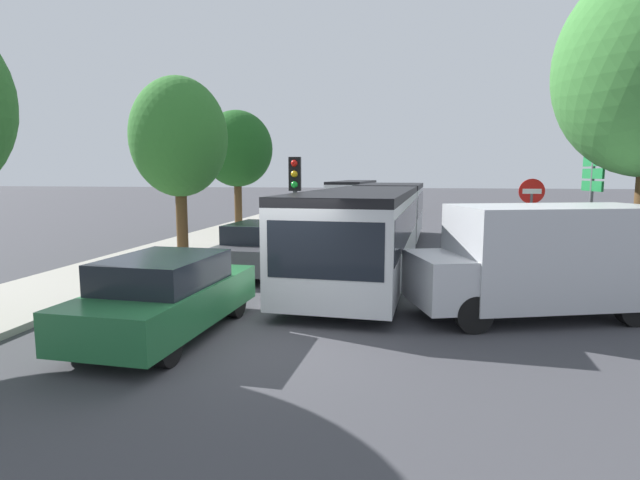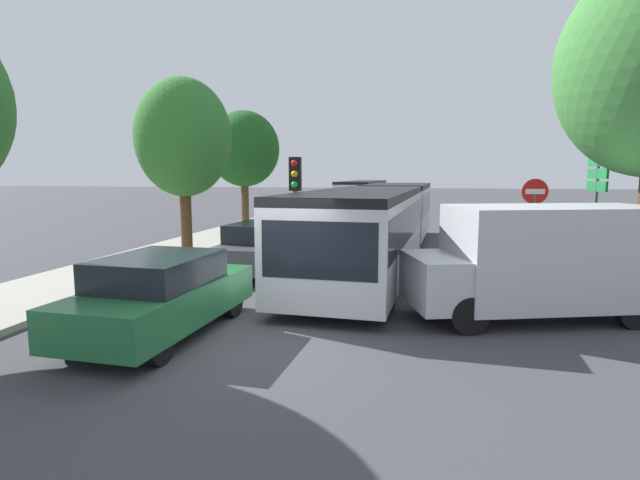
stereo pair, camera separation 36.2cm
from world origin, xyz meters
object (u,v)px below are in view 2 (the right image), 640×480
object	(u,v)px
queued_car_green	(161,294)
no_entry_sign	(534,213)
articulated_bus	(381,218)
traffic_light	(295,191)
white_van	(542,259)
queued_car_graphite	(264,247)
city_bus_rear	(363,194)
tree_left_mid	(183,138)
tree_left_far	(244,149)
queued_car_white	(336,216)
direction_sign_post	(597,188)
queued_car_navy	(313,225)

from	to	relation	value
queued_car_green	no_entry_sign	distance (m)	10.19
articulated_bus	no_entry_sign	distance (m)	5.13
traffic_light	white_van	bearing A→B (deg)	60.92
articulated_bus	queued_car_graphite	xyz separation A→B (m)	(-3.26, -3.10, -0.69)
queued_car_green	city_bus_rear	bearing A→B (deg)	2.83
articulated_bus	white_van	size ratio (longest dim) A/B	3.18
queued_car_graphite	tree_left_mid	xyz separation A→B (m)	(-3.45, 1.91, 3.41)
queued_car_graphite	tree_left_far	bearing A→B (deg)	25.84
white_van	traffic_light	distance (m)	6.37
articulated_bus	queued_car_white	distance (m)	9.29
traffic_light	articulated_bus	bearing A→B (deg)	148.40
traffic_light	direction_sign_post	distance (m)	8.21
queued_car_green	queued_car_graphite	world-z (taller)	queued_car_graphite
queued_car_green	queued_car_graphite	size ratio (longest dim) A/B	0.99
city_bus_rear	no_entry_sign	world-z (taller)	no_entry_sign
queued_car_navy	no_entry_sign	distance (m)	9.61
direction_sign_post	city_bus_rear	bearing A→B (deg)	-71.35
queued_car_navy	no_entry_sign	xyz separation A→B (m)	(7.55, -5.85, 1.10)
city_bus_rear	no_entry_sign	bearing A→B (deg)	-160.55
queued_car_green	direction_sign_post	bearing A→B (deg)	-51.31
city_bus_rear	queued_car_white	size ratio (longest dim) A/B	2.69
articulated_bus	tree_left_mid	world-z (taller)	tree_left_mid
queued_car_green	queued_car_navy	xyz separation A→B (m)	(0.18, 12.40, 0.03)
queued_car_green	articulated_bus	bearing A→B (deg)	-16.87
white_van	queued_car_green	bearing A→B (deg)	1.77
queued_car_graphite	traffic_light	xyz separation A→B (m)	(1.26, -1.13, 1.73)
no_entry_sign	direction_sign_post	size ratio (longest dim) A/B	0.78
tree_left_mid	tree_left_far	size ratio (longest dim) A/B	1.02
white_van	tree_left_far	distance (m)	17.88
articulated_bus	direction_sign_post	xyz separation A→B (m)	(6.02, -2.44, 1.12)
traffic_light	queued_car_graphite	bearing A→B (deg)	-138.14
queued_car_green	direction_sign_post	distance (m)	11.62
direction_sign_post	tree_left_far	size ratio (longest dim) A/B	0.59
articulated_bus	queued_car_green	size ratio (longest dim) A/B	3.90
queued_car_white	white_van	bearing A→B (deg)	-153.06
city_bus_rear	tree_left_mid	bearing A→B (deg)	173.80
queued_car_navy	tree_left_mid	world-z (taller)	tree_left_mid
direction_sign_post	tree_left_mid	xyz separation A→B (m)	(-12.73, 1.25, 1.60)
articulated_bus	queued_car_navy	world-z (taller)	articulated_bus
traffic_light	tree_left_mid	bearing A→B (deg)	-129.05
articulated_bus	tree_left_far	world-z (taller)	tree_left_far
queued_car_graphite	queued_car_white	distance (m)	11.85
queued_car_navy	tree_left_mid	distance (m)	6.66
queued_car_white	traffic_light	size ratio (longest dim) A/B	1.23
no_entry_sign	tree_left_mid	bearing A→B (deg)	-97.07
direction_sign_post	tree_left_mid	world-z (taller)	tree_left_mid
queued_car_green	queued_car_white	size ratio (longest dim) A/B	1.04
queued_car_navy	direction_sign_post	bearing A→B (deg)	-118.94
queued_car_graphite	tree_left_far	size ratio (longest dim) A/B	0.72
queued_car_green	tree_left_far	size ratio (longest dim) A/B	0.71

